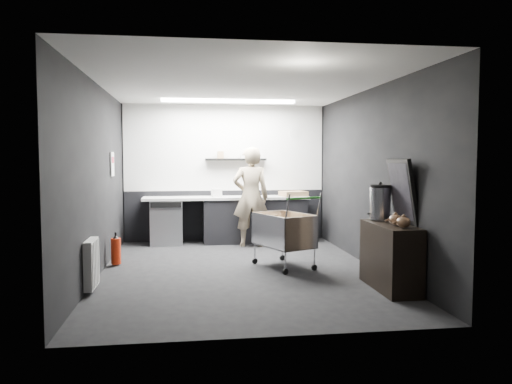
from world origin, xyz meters
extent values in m
plane|color=black|center=(0.00, 0.00, 0.00)|extent=(5.50, 5.50, 0.00)
plane|color=silver|center=(0.00, 0.00, 2.70)|extent=(5.50, 5.50, 0.00)
plane|color=black|center=(0.00, 2.75, 1.35)|extent=(5.50, 0.00, 5.50)
plane|color=black|center=(0.00, -2.75, 1.35)|extent=(5.50, 0.00, 5.50)
plane|color=black|center=(-2.00, 0.00, 1.35)|extent=(0.00, 5.50, 5.50)
plane|color=black|center=(2.00, 0.00, 1.35)|extent=(0.00, 5.50, 5.50)
cube|color=silver|center=(0.00, 2.73, 1.85)|extent=(3.95, 0.02, 1.70)
cube|color=black|center=(0.00, 2.73, 0.50)|extent=(3.95, 0.02, 1.00)
cube|color=black|center=(0.20, 2.62, 1.62)|extent=(1.20, 0.22, 0.04)
cylinder|color=silver|center=(1.40, 2.72, 2.15)|extent=(0.20, 0.03, 0.20)
cube|color=silver|center=(-1.98, 1.30, 1.55)|extent=(0.02, 0.30, 0.40)
cube|color=#B7162F|center=(-1.98, 1.30, 1.62)|extent=(0.02, 0.22, 0.10)
cube|color=silver|center=(-1.94, -0.90, 0.35)|extent=(0.10, 0.50, 0.60)
cube|color=white|center=(0.00, 1.85, 2.67)|extent=(2.40, 0.20, 0.04)
cube|color=black|center=(0.55, 2.42, 0.42)|extent=(2.00, 0.56, 0.85)
cube|color=silver|center=(0.00, 2.42, 0.88)|extent=(3.20, 0.60, 0.05)
cube|color=#9EA0A5|center=(-1.15, 2.42, 0.42)|extent=(0.60, 0.58, 0.85)
cube|color=black|center=(-1.15, 2.12, 0.78)|extent=(0.56, 0.02, 0.10)
imported|color=beige|center=(0.42, 1.97, 0.93)|extent=(0.69, 0.46, 1.85)
cube|color=silver|center=(0.68, 0.13, 0.34)|extent=(0.91, 1.08, 0.02)
cube|color=silver|center=(0.40, 0.13, 0.57)|extent=(0.38, 0.86, 0.49)
cube|color=silver|center=(0.97, 0.13, 0.57)|extent=(0.38, 0.86, 0.49)
cube|color=silver|center=(0.68, -0.32, 0.57)|extent=(0.56, 0.25, 0.49)
cube|color=silver|center=(0.68, 0.59, 0.57)|extent=(0.56, 0.25, 0.49)
cylinder|color=silver|center=(0.43, -0.29, 0.18)|extent=(0.02, 0.02, 0.33)
cylinder|color=silver|center=(0.94, -0.29, 0.18)|extent=(0.02, 0.02, 0.33)
cylinder|color=silver|center=(0.43, 0.56, 0.18)|extent=(0.02, 0.02, 0.33)
cylinder|color=silver|center=(0.94, 0.56, 0.18)|extent=(0.02, 0.02, 0.33)
cylinder|color=#268725|center=(0.68, -0.38, 1.08)|extent=(0.56, 0.26, 0.03)
cube|color=brown|center=(0.55, 0.24, 0.55)|extent=(0.37, 0.40, 0.41)
cube|color=brown|center=(0.84, 0.00, 0.53)|extent=(0.34, 0.37, 0.37)
cylinder|color=black|center=(0.43, -0.29, 0.04)|extent=(0.09, 0.06, 0.09)
cylinder|color=black|center=(0.43, 0.56, 0.04)|extent=(0.09, 0.06, 0.09)
cylinder|color=black|center=(0.94, -0.29, 0.04)|extent=(0.09, 0.06, 0.09)
cylinder|color=black|center=(0.94, 0.56, 0.04)|extent=(0.09, 0.06, 0.09)
cube|color=black|center=(1.77, -1.28, 0.41)|extent=(0.41, 1.10, 0.82)
cylinder|color=silver|center=(1.77, -0.92, 1.05)|extent=(0.27, 0.27, 0.42)
cylinder|color=black|center=(1.77, -0.92, 1.28)|extent=(0.27, 0.27, 0.04)
sphere|color=black|center=(1.77, -0.92, 1.32)|extent=(0.05, 0.05, 0.05)
ellipsoid|color=brown|center=(1.77, -1.42, 0.90)|extent=(0.16, 0.16, 0.13)
ellipsoid|color=brown|center=(1.77, -1.65, 0.90)|extent=(0.16, 0.16, 0.13)
cube|color=black|center=(1.94, -1.24, 1.24)|extent=(0.19, 0.64, 0.82)
cube|color=black|center=(1.92, -1.24, 1.24)|extent=(0.13, 0.55, 0.71)
cylinder|color=red|center=(-1.85, 0.59, 0.22)|extent=(0.15, 0.15, 0.40)
cone|color=black|center=(-1.85, 0.59, 0.44)|extent=(0.10, 0.10, 0.06)
cylinder|color=black|center=(-1.85, 0.59, 0.48)|extent=(0.03, 0.03, 0.06)
cube|color=#8B6C4A|center=(1.31, 2.37, 0.95)|extent=(0.56, 0.48, 0.10)
cylinder|color=white|center=(0.51, 2.42, 0.99)|extent=(0.18, 0.18, 0.18)
cube|color=silver|center=(-0.20, 2.37, 0.98)|extent=(0.21, 0.18, 0.16)
camera|label=1|loc=(-0.76, -7.20, 1.66)|focal=35.00mm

